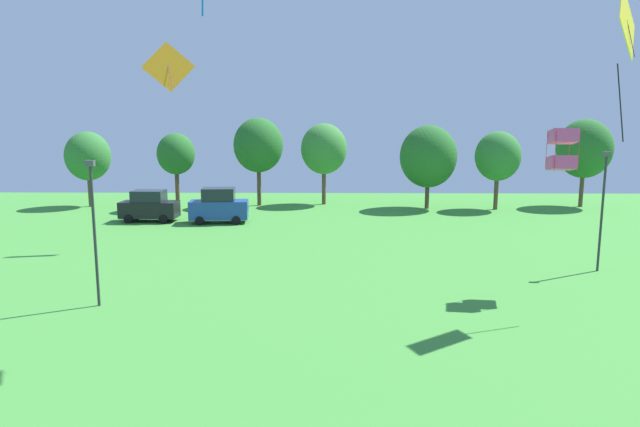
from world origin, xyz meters
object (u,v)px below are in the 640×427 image
(light_post_2, at_px, (94,225))
(treeline_tree_3, at_px, (324,149))
(treeline_tree_5, at_px, (498,156))
(parked_car_leftmost, at_px, (149,206))
(treeline_tree_1, at_px, (176,154))
(treeline_tree_6, at_px, (584,149))
(parked_car_second_from_left, at_px, (219,206))
(kite_flying_6, at_px, (168,67))
(treeline_tree_0, at_px, (88,156))
(light_post_1, at_px, (603,204))
(treeline_tree_2, at_px, (258,145))
(treeline_tree_4, at_px, (428,157))
(kite_flying_2, at_px, (562,150))
(kite_flying_3, at_px, (627,26))

(light_post_2, height_order, treeline_tree_3, treeline_tree_3)
(light_post_2, bearing_deg, treeline_tree_5, 47.32)
(parked_car_leftmost, distance_m, treeline_tree_1, 7.09)
(treeline_tree_6, bearing_deg, parked_car_leftmost, -167.60)
(treeline_tree_3, xyz_separation_m, treeline_tree_5, (14.82, -2.85, -0.47))
(parked_car_second_from_left, xyz_separation_m, treeline_tree_5, (22.62, 6.75, 3.29))
(kite_flying_6, xyz_separation_m, treeline_tree_0, (-11.52, 14.81, -6.34))
(light_post_1, bearing_deg, treeline_tree_2, 132.02)
(treeline_tree_1, height_order, treeline_tree_4, treeline_tree_4)
(kite_flying_2, height_order, treeline_tree_0, kite_flying_2)
(treeline_tree_2, xyz_separation_m, treeline_tree_3, (5.83, 0.79, -0.36))
(kite_flying_2, relative_size, kite_flying_6, 0.63)
(kite_flying_2, distance_m, kite_flying_3, 5.46)
(treeline_tree_6, bearing_deg, parked_car_second_from_left, -164.59)
(kite_flying_2, relative_size, treeline_tree_3, 0.26)
(kite_flying_2, xyz_separation_m, parked_car_leftmost, (-23.83, 17.37, -5.20))
(treeline_tree_0, height_order, treeline_tree_1, treeline_tree_0)
(light_post_1, bearing_deg, treeline_tree_3, 121.69)
(treeline_tree_2, xyz_separation_m, treeline_tree_6, (28.69, -0.35, -0.26))
(light_post_2, relative_size, treeline_tree_5, 0.91)
(parked_car_leftmost, distance_m, light_post_1, 30.86)
(treeline_tree_2, xyz_separation_m, treeline_tree_4, (14.82, -1.60, -0.88))
(parked_car_leftmost, distance_m, treeline_tree_5, 28.90)
(treeline_tree_0, bearing_deg, kite_flying_6, -52.12)
(treeline_tree_0, xyz_separation_m, treeline_tree_5, (35.60, -1.19, 0.10))
(light_post_1, relative_size, light_post_2, 1.01)
(parked_car_leftmost, xyz_separation_m, treeline_tree_1, (0.57, 6.10, 3.56))
(parked_car_second_from_left, height_order, treeline_tree_5, treeline_tree_5)
(treeline_tree_0, distance_m, treeline_tree_1, 8.26)
(treeline_tree_1, relative_size, treeline_tree_6, 0.85)
(parked_car_second_from_left, height_order, treeline_tree_1, treeline_tree_1)
(treeline_tree_6, bearing_deg, light_post_1, -111.53)
(kite_flying_6, height_order, treeline_tree_2, kite_flying_6)
(parked_car_leftmost, height_order, light_post_1, light_post_1)
(parked_car_leftmost, bearing_deg, treeline_tree_0, 137.43)
(light_post_1, xyz_separation_m, treeline_tree_0, (-35.00, 21.38, 1.02))
(kite_flying_2, distance_m, light_post_2, 20.18)
(kite_flying_2, relative_size, parked_car_leftmost, 0.44)
(kite_flying_2, xyz_separation_m, parked_car_second_from_left, (-18.43, 16.84, -5.09))
(kite_flying_6, height_order, treeline_tree_3, kite_flying_6)
(parked_car_second_from_left, xyz_separation_m, treeline_tree_1, (-4.83, 6.63, 3.45))
(light_post_2, bearing_deg, treeline_tree_2, 83.18)
(light_post_1, distance_m, treeline_tree_1, 33.55)
(treeline_tree_0, bearing_deg, treeline_tree_5, -1.92)
(parked_car_leftmost, height_order, treeline_tree_2, treeline_tree_2)
(light_post_1, relative_size, treeline_tree_0, 0.92)
(treeline_tree_6, bearing_deg, treeline_tree_4, -174.85)
(treeline_tree_4, bearing_deg, treeline_tree_1, -178.48)
(kite_flying_2, relative_size, parked_car_second_from_left, 0.43)
(kite_flying_6, height_order, treeline_tree_5, kite_flying_6)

